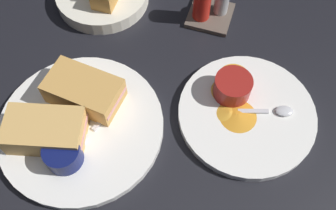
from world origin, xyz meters
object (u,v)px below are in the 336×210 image
object	(u,v)px
sandwich_half_near	(84,91)
ramekin_light_gravy	(233,86)
plate_chips_companion	(247,114)
ramekin_dark_sauce	(63,154)
condiment_caddy	(209,6)
spoon_by_gravy_ramekin	(277,111)
plate_sandwich_main	(81,127)
sandwich_half_far	(45,131)
spoon_by_dark_ramekin	(86,136)

from	to	relation	value
sandwich_half_near	ramekin_light_gravy	size ratio (longest dim) A/B	2.05
sandwich_half_near	plate_chips_companion	world-z (taller)	sandwich_half_near
ramekin_dark_sauce	condiment_caddy	size ratio (longest dim) A/B	0.65
spoon_by_gravy_ramekin	plate_sandwich_main	bearing A→B (deg)	-158.39
plate_chips_companion	spoon_by_gravy_ramekin	size ratio (longest dim) A/B	2.52
ramekin_light_gravy	spoon_by_gravy_ramekin	world-z (taller)	ramekin_light_gravy
sandwich_half_near	sandwich_half_far	size ratio (longest dim) A/B	0.96
ramekin_dark_sauce	plate_chips_companion	distance (cm)	32.79
spoon_by_dark_ramekin	sandwich_half_near	bearing A→B (deg)	113.77
sandwich_half_far	ramekin_dark_sauce	size ratio (longest dim) A/B	2.37
sandwich_half_near	sandwich_half_far	xyz separation A→B (cm)	(-3.00, -9.19, 0.00)
sandwich_half_near	plate_sandwich_main	bearing A→B (deg)	-78.10
spoon_by_gravy_ramekin	condiment_caddy	distance (cm)	26.30
ramekin_light_gravy	spoon_by_gravy_ramekin	size ratio (longest dim) A/B	0.69
plate_sandwich_main	condiment_caddy	size ratio (longest dim) A/B	3.09
sandwich_half_far	ramekin_dark_sauce	bearing A→B (deg)	-32.62
plate_sandwich_main	sandwich_half_near	size ratio (longest dim) A/B	2.11
spoon_by_dark_ramekin	condiment_caddy	distance (cm)	36.55
plate_sandwich_main	ramekin_dark_sauce	distance (cm)	7.22
ramekin_light_gravy	condiment_caddy	bearing A→B (deg)	116.46
plate_sandwich_main	ramekin_light_gravy	distance (cm)	28.08
spoon_by_dark_ramekin	plate_chips_companion	xyz separation A→B (cm)	(25.59, 13.11, -1.16)
sandwich_half_near	spoon_by_dark_ramekin	xyz separation A→B (cm)	(3.18, -7.21, -2.04)
sandwich_half_near	plate_chips_companion	bearing A→B (deg)	11.60
plate_sandwich_main	plate_chips_companion	distance (cm)	29.86
sandwich_half_far	plate_chips_companion	xyz separation A→B (cm)	(31.77, 15.09, -3.20)
plate_sandwich_main	spoon_by_dark_ramekin	xyz separation A→B (cm)	(2.02, -1.75, 1.16)
plate_sandwich_main	sandwich_half_near	distance (cm)	6.43
ramekin_dark_sauce	plate_chips_companion	xyz separation A→B (cm)	(27.28, 17.96, -2.91)
sandwich_half_far	plate_chips_companion	distance (cm)	35.31
condiment_caddy	sandwich_half_far	bearing A→B (deg)	-117.88
plate_sandwich_main	condiment_caddy	bearing A→B (deg)	65.22
plate_chips_companion	ramekin_dark_sauce	bearing A→B (deg)	-146.64
plate_chips_companion	spoon_by_gravy_ramekin	bearing A→B (deg)	17.25
ramekin_dark_sauce	condiment_caddy	distance (cm)	41.65
spoon_by_gravy_ramekin	condiment_caddy	world-z (taller)	condiment_caddy
plate_sandwich_main	condiment_caddy	xyz separation A→B (cm)	(14.96, 32.40, 2.61)
sandwich_half_far	ramekin_dark_sauce	world-z (taller)	sandwich_half_far
spoon_by_dark_ramekin	ramekin_light_gravy	xyz separation A→B (cm)	(21.86, 16.22, 1.79)
sandwich_half_near	ramekin_light_gravy	distance (cm)	26.61
sandwich_half_near	plate_chips_companion	size ratio (longest dim) A/B	0.56
spoon_by_dark_ramekin	plate_chips_companion	world-z (taller)	spoon_by_dark_ramekin
plate_sandwich_main	ramekin_dark_sauce	bearing A→B (deg)	-87.10
sandwich_half_near	ramekin_light_gravy	bearing A→B (deg)	19.80
ramekin_light_gravy	spoon_by_dark_ramekin	bearing A→B (deg)	-143.42
plate_chips_companion	condiment_caddy	distance (cm)	24.69
plate_chips_companion	ramekin_light_gravy	distance (cm)	5.68
sandwich_half_far	ramekin_light_gravy	size ratio (longest dim) A/B	2.14
spoon_by_dark_ramekin	condiment_caddy	world-z (taller)	condiment_caddy
sandwich_half_far	condiment_caddy	distance (cm)	40.88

